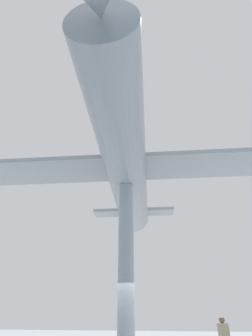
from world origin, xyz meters
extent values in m
cylinder|color=#999EA3|center=(0.00, 0.00, 3.10)|extent=(0.57, 0.57, 6.20)
cylinder|color=#93999E|center=(0.00, 0.00, 7.07)|extent=(4.07, 12.93, 1.73)
cube|color=#93999E|center=(0.00, 0.00, 7.07)|extent=(15.28, 4.76, 0.18)
cube|color=#93999E|center=(1.04, -5.55, 7.20)|extent=(4.96, 1.88, 0.18)
cube|color=#93999E|center=(1.04, -5.55, 8.30)|extent=(0.38, 1.11, 2.13)
cube|color=#998C66|center=(-3.06, -3.62, 1.03)|extent=(0.45, 0.36, 0.58)
sphere|color=brown|center=(-3.06, -3.62, 1.44)|extent=(0.23, 0.23, 0.23)
camera|label=1|loc=(-2.58, 9.32, 1.41)|focal=28.00mm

